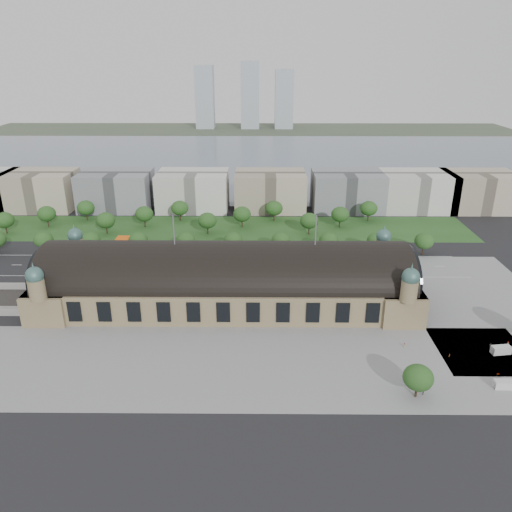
{
  "coord_description": "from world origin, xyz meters",
  "views": [
    {
      "loc": [
        13.35,
        -182.1,
        95.27
      ],
      "look_at": [
        11.76,
        16.34,
        14.0
      ],
      "focal_mm": 35.0,
      "sensor_mm": 36.0,
      "label": 1
    }
  ],
  "objects_px": {
    "traffic_car_2": "(100,267)",
    "pedestrian_1": "(449,356)",
    "parked_car_3": "(158,279)",
    "bus_west": "(246,272)",
    "pedestrian_5": "(508,344)",
    "bus_east": "(273,272)",
    "parked_car_6": "(147,279)",
    "pedestrian_0": "(404,345)",
    "traffic_car_1": "(61,260)",
    "parked_car_1": "(82,279)",
    "petrol_station": "(133,240)",
    "pedestrian_3": "(498,374)",
    "traffic_car_4": "(262,264)",
    "traffic_car_5": "(293,256)",
    "bus_mid": "(221,267)",
    "traffic_car_6": "(364,267)",
    "parked_car_4": "(172,279)",
    "parked_car_2": "(85,278)",
    "pedestrian_2": "(491,345)",
    "parked_car_5": "(147,279)",
    "pedestrian_4": "(423,392)",
    "traffic_car_3": "(202,260)",
    "van_east": "(500,350)",
    "van_south": "(503,385)",
    "parked_car_0": "(89,275)"
  },
  "relations": [
    {
      "from": "traffic_car_2",
      "to": "pedestrian_0",
      "type": "bearing_deg",
      "value": 69.02
    },
    {
      "from": "traffic_car_4",
      "to": "pedestrian_3",
      "type": "height_order",
      "value": "pedestrian_3"
    },
    {
      "from": "parked_car_6",
      "to": "pedestrian_0",
      "type": "bearing_deg",
      "value": 29.76
    },
    {
      "from": "traffic_car_1",
      "to": "traffic_car_2",
      "type": "xyz_separation_m",
      "value": [
        21.65,
        -7.67,
        -0.04
      ]
    },
    {
      "from": "parked_car_1",
      "to": "pedestrian_0",
      "type": "xyz_separation_m",
      "value": [
        130.66,
        -54.07,
        0.09
      ]
    },
    {
      "from": "parked_car_1",
      "to": "traffic_car_3",
      "type": "bearing_deg",
      "value": 73.99
    },
    {
      "from": "parked_car_0",
      "to": "parked_car_4",
      "type": "bearing_deg",
      "value": 48.51
    },
    {
      "from": "parked_car_2",
      "to": "pedestrian_4",
      "type": "xyz_separation_m",
      "value": [
        127.76,
        -80.89,
        0.33
      ]
    },
    {
      "from": "traffic_car_3",
      "to": "parked_car_2",
      "type": "distance_m",
      "value": 54.62
    },
    {
      "from": "pedestrian_0",
      "to": "pedestrian_5",
      "type": "distance_m",
      "value": 36.52
    },
    {
      "from": "traffic_car_5",
      "to": "bus_mid",
      "type": "distance_m",
      "value": 38.4
    },
    {
      "from": "traffic_car_2",
      "to": "bus_east",
      "type": "relative_size",
      "value": 0.48
    },
    {
      "from": "traffic_car_4",
      "to": "parked_car_3",
      "type": "xyz_separation_m",
      "value": [
        -47.2,
        -17.01,
        0.03
      ]
    },
    {
      "from": "traffic_car_2",
      "to": "parked_car_2",
      "type": "bearing_deg",
      "value": -5.29
    },
    {
      "from": "bus_west",
      "to": "pedestrian_0",
      "type": "height_order",
      "value": "bus_west"
    },
    {
      "from": "traffic_car_4",
      "to": "parked_car_0",
      "type": "relative_size",
      "value": 1.11
    },
    {
      "from": "traffic_car_2",
      "to": "bus_east",
      "type": "distance_m",
      "value": 82.42
    },
    {
      "from": "traffic_car_5",
      "to": "bus_east",
      "type": "distance_m",
      "value": 23.77
    },
    {
      "from": "bus_mid",
      "to": "pedestrian_5",
      "type": "bearing_deg",
      "value": -127.18
    },
    {
      "from": "parked_car_3",
      "to": "bus_west",
      "type": "height_order",
      "value": "bus_west"
    },
    {
      "from": "pedestrian_3",
      "to": "pedestrian_5",
      "type": "height_order",
      "value": "pedestrian_5"
    },
    {
      "from": "parked_car_5",
      "to": "parked_car_4",
      "type": "bearing_deg",
      "value": 51.32
    },
    {
      "from": "traffic_car_3",
      "to": "parked_car_4",
      "type": "height_order",
      "value": "parked_car_4"
    },
    {
      "from": "parked_car_5",
      "to": "pedestrian_1",
      "type": "bearing_deg",
      "value": 23.59
    },
    {
      "from": "petrol_station",
      "to": "traffic_car_2",
      "type": "relative_size",
      "value": 2.74
    },
    {
      "from": "traffic_car_2",
      "to": "pedestrian_1",
      "type": "bearing_deg",
      "value": 69.36
    },
    {
      "from": "pedestrian_3",
      "to": "pedestrian_4",
      "type": "relative_size",
      "value": 0.81
    },
    {
      "from": "parked_car_1",
      "to": "bus_east",
      "type": "xyz_separation_m",
      "value": [
        86.33,
        6.21,
        0.78
      ]
    },
    {
      "from": "petrol_station",
      "to": "traffic_car_2",
      "type": "height_order",
      "value": "petrol_station"
    },
    {
      "from": "traffic_car_1",
      "to": "pedestrian_4",
      "type": "height_order",
      "value": "pedestrian_4"
    },
    {
      "from": "parked_car_6",
      "to": "van_east",
      "type": "height_order",
      "value": "van_east"
    },
    {
      "from": "traffic_car_4",
      "to": "pedestrian_4",
      "type": "height_order",
      "value": "pedestrian_4"
    },
    {
      "from": "parked_car_0",
      "to": "parked_car_3",
      "type": "height_order",
      "value": "parked_car_3"
    },
    {
      "from": "traffic_car_1",
      "to": "traffic_car_2",
      "type": "distance_m",
      "value": 22.97
    },
    {
      "from": "traffic_car_1",
      "to": "parked_car_1",
      "type": "bearing_deg",
      "value": -145.78
    },
    {
      "from": "traffic_car_5",
      "to": "traffic_car_2",
      "type": "bearing_deg",
      "value": 93.72
    },
    {
      "from": "bus_west",
      "to": "pedestrian_5",
      "type": "height_order",
      "value": "bus_west"
    },
    {
      "from": "pedestrian_2",
      "to": "parked_car_3",
      "type": "bearing_deg",
      "value": 43.43
    },
    {
      "from": "traffic_car_2",
      "to": "parked_car_4",
      "type": "distance_m",
      "value": 38.92
    },
    {
      "from": "traffic_car_4",
      "to": "van_east",
      "type": "height_order",
      "value": "van_east"
    },
    {
      "from": "pedestrian_0",
      "to": "petrol_station",
      "type": "bearing_deg",
      "value": 134.46
    },
    {
      "from": "traffic_car_1",
      "to": "traffic_car_6",
      "type": "height_order",
      "value": "traffic_car_1"
    },
    {
      "from": "petrol_station",
      "to": "traffic_car_6",
      "type": "distance_m",
      "value": 120.79
    },
    {
      "from": "pedestrian_1",
      "to": "traffic_car_3",
      "type": "bearing_deg",
      "value": 99.92
    },
    {
      "from": "traffic_car_1",
      "to": "bus_west",
      "type": "xyz_separation_m",
      "value": [
        91.37,
        -15.18,
        1.14
      ]
    },
    {
      "from": "parked_car_0",
      "to": "van_south",
      "type": "bearing_deg",
      "value": 26.56
    },
    {
      "from": "petrol_station",
      "to": "parked_car_2",
      "type": "bearing_deg",
      "value": -104.79
    },
    {
      "from": "van_south",
      "to": "pedestrian_2",
      "type": "height_order",
      "value": "van_south"
    },
    {
      "from": "traffic_car_1",
      "to": "parked_car_1",
      "type": "xyz_separation_m",
      "value": [
        17.41,
        -21.18,
        -0.03
      ]
    },
    {
      "from": "traffic_car_4",
      "to": "parked_car_0",
      "type": "distance_m",
      "value": 80.5
    }
  ]
}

